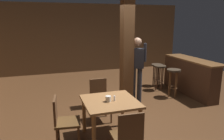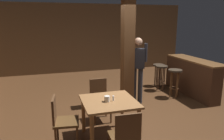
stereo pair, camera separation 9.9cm
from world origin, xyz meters
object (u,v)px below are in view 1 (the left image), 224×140
chair_west (63,120)px  standing_person (137,66)px  dining_table (110,107)px  bar_stool_mid (160,71)px  chair_north (100,98)px  chair_south (128,136)px  salt_shaker (114,98)px  bar_counter (189,76)px  bar_stool_far (157,69)px  napkin_cup (108,99)px  bar_stool_near (173,76)px

chair_west → standing_person: size_ratio=0.52×
dining_table → standing_person: 1.94m
chair_west → bar_stool_mid: size_ratio=1.14×
chair_north → chair_south: size_ratio=1.00×
chair_south → chair_north: bearing=89.1°
standing_person → bar_stool_mid: standing_person is taller
salt_shaker → standing_person: (1.13, 1.53, 0.21)m
bar_counter → bar_stool_far: bearing=116.4°
standing_person → bar_counter: (1.80, 0.22, -0.47)m
chair_west → chair_south: bearing=-44.7°
napkin_cup → bar_counter: 3.52m
chair_west → bar_counter: bar_counter is taller
salt_shaker → bar_stool_far: bearing=48.6°
chair_south → napkin_cup: bearing=93.8°
bar_stool_near → bar_stool_far: bar_stool_near is taller
chair_north → salt_shaker: (0.03, -0.88, 0.29)m
standing_person → chair_south: bearing=-117.1°
dining_table → bar_stool_far: bearing=47.4°
standing_person → bar_stool_near: standing_person is taller
chair_west → standing_person: standing_person is taller
chair_south → bar_counter: 3.93m
chair_west → bar_stool_far: bearing=39.1°
dining_table → chair_south: 0.84m
dining_table → bar_stool_mid: 3.28m
bar_stool_mid → chair_north: bearing=-148.0°
bar_counter → bar_stool_far: bar_counter is taller
chair_west → bar_stool_near: 3.60m
bar_stool_mid → salt_shaker: bearing=-134.5°
dining_table → chair_west: chair_west is taller
bar_stool_near → napkin_cup: bearing=-146.1°
bar_stool_near → bar_stool_mid: 0.69m
chair_north → napkin_cup: chair_north is taller
standing_person → bar_stool_mid: bearing=34.6°
chair_north → salt_shaker: 0.92m
chair_north → bar_stool_far: 3.10m
standing_person → bar_stool_far: 1.84m
salt_shaker → bar_stool_mid: (2.29, 2.33, -0.21)m
salt_shaker → bar_stool_near: (2.32, 1.64, -0.18)m
chair_north → salt_shaker: chair_north is taller
bar_counter → bar_stool_near: bar_counter is taller
dining_table → salt_shaker: size_ratio=10.05×
chair_south → bar_stool_far: (2.49, 3.55, 0.05)m
chair_north → bar_counter: bar_counter is taller
bar_counter → bar_stool_near: 0.63m
chair_west → bar_stool_near: bearing=26.3°
napkin_cup → bar_counter: (3.04, 1.74, -0.27)m
salt_shaker → bar_stool_near: salt_shaker is taller
bar_counter → bar_stool_mid: size_ratio=2.67×
chair_south → bar_stool_near: chair_south is taller
bar_stool_mid → bar_counter: bearing=-42.0°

